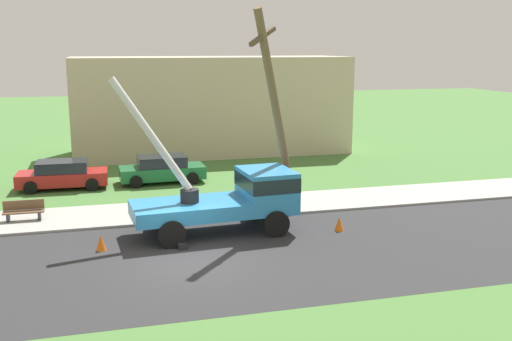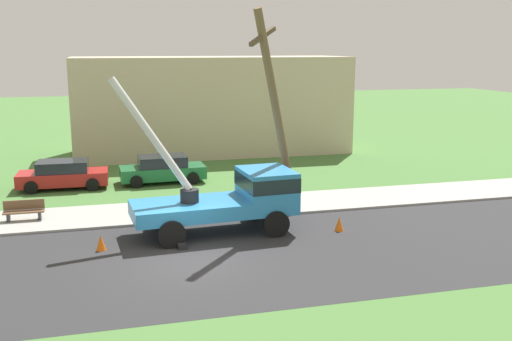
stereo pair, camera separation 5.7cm
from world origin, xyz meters
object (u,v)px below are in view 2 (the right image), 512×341
Objects in this scene: leaning_utility_pole at (277,115)px; parked_sedan_red at (63,175)px; parked_sedan_green at (163,169)px; park_bench at (24,211)px; utility_truck at (235,196)px; traffic_cone_behind at (101,243)px; traffic_cone_ahead at (339,224)px.

leaning_utility_pole is 1.92× the size of parked_sedan_red.
parked_sedan_green reaches higher than park_bench.
traffic_cone_behind is (-5.08, -1.03, -1.13)m from utility_truck.
utility_truck reaches higher than parked_sedan_green.
parked_sedan_red is at bearing 127.00° from utility_truck.
utility_truck is 8.80m from park_bench.
traffic_cone_behind is at bearing -168.55° from utility_truck.
parked_sedan_red is (-1.77, 10.12, 0.43)m from traffic_cone_behind.
parked_sedan_red is at bearing 137.62° from leaning_utility_pole.
parked_sedan_green is 2.78× the size of park_bench.
parked_sedan_red is (-6.85, 9.09, -0.70)m from utility_truck.
traffic_cone_behind is 0.13× the size of parked_sedan_green.
traffic_cone_behind is at bearing -163.80° from leaning_utility_pole.
parked_sedan_green is at bearing 119.40° from traffic_cone_ahead.
traffic_cone_ahead is 11.75m from parked_sedan_green.
traffic_cone_behind is 10.70m from parked_sedan_green.
utility_truck is 12.34× the size of traffic_cone_ahead.
parked_sedan_green is (5.01, 0.07, 0.00)m from parked_sedan_red.
utility_truck is at bearing -78.62° from parked_sedan_green.
leaning_utility_pole is 4.99m from traffic_cone_ahead.
traffic_cone_ahead is at bearing -20.01° from park_bench.
parked_sedan_green is at bearing 72.37° from traffic_cone_behind.
utility_truck is 11.40m from parked_sedan_red.
parked_sedan_green is at bearing 43.12° from park_bench.
parked_sedan_red is at bearing 99.91° from traffic_cone_behind.
park_bench is at bearing 157.75° from utility_truck.
traffic_cone_ahead is 0.13× the size of parked_sedan_green.
traffic_cone_ahead is at bearing -43.32° from parked_sedan_red.
parked_sedan_green is (-3.83, 8.14, -3.66)m from leaning_utility_pole.
traffic_cone_behind is 0.13× the size of parked_sedan_red.
leaning_utility_pole is 15.27× the size of traffic_cone_behind.
traffic_cone_ahead is at bearing -47.23° from leaning_utility_pole.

